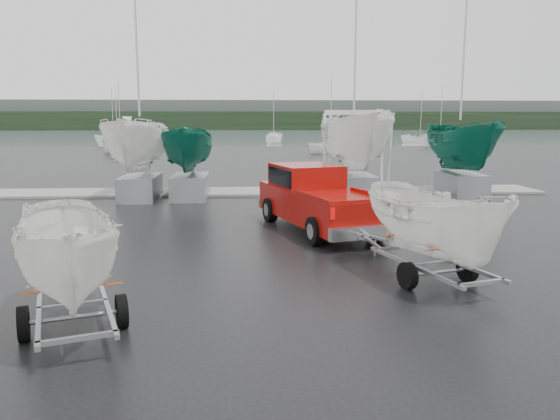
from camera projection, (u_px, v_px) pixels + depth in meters
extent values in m
plane|color=black|center=(244.00, 256.00, 14.82)|extent=(120.00, 120.00, 0.00)
plane|color=gray|center=(244.00, 137.00, 113.23)|extent=(300.00, 300.00, 0.00)
cube|color=gray|center=(244.00, 192.00, 27.61)|extent=(30.00, 3.00, 0.12)
cube|color=black|center=(243.00, 121.00, 181.62)|extent=(300.00, 8.00, 6.00)
cube|color=#4C5651|center=(243.00, 115.00, 189.16)|extent=(300.00, 6.00, 10.00)
cube|color=maroon|center=(319.00, 205.00, 18.22)|extent=(3.80, 6.57, 1.02)
cube|color=maroon|center=(306.00, 177.00, 19.13)|extent=(2.59, 2.92, 0.91)
cube|color=black|center=(306.00, 176.00, 19.12)|extent=(2.55, 2.67, 0.59)
cube|color=silver|center=(365.00, 233.00, 15.34)|extent=(2.13, 0.79, 0.38)
cylinder|color=black|center=(270.00, 210.00, 19.83)|extent=(0.55, 0.91, 0.86)
cylinder|color=black|center=(321.00, 207.00, 20.52)|extent=(0.55, 0.91, 0.86)
cylinder|color=black|center=(315.00, 231.00, 16.06)|extent=(0.55, 0.91, 0.86)
cylinder|color=black|center=(376.00, 227.00, 16.75)|extent=(0.55, 0.91, 0.86)
cube|color=#979A9F|center=(412.00, 266.00, 12.20)|extent=(1.09, 3.48, 0.08)
cube|color=#979A9F|center=(453.00, 261.00, 12.58)|extent=(1.09, 3.48, 0.08)
cylinder|color=#979A9F|center=(438.00, 272.00, 12.23)|extent=(1.56, 0.53, 0.08)
cylinder|color=black|center=(407.00, 276.00, 11.96)|extent=(0.34, 0.63, 0.60)
cylinder|color=black|center=(467.00, 269.00, 12.50)|extent=(0.34, 0.63, 0.60)
imported|color=white|center=(438.00, 159.00, 12.00)|extent=(2.19, 2.22, 4.66)
cube|color=#FF4808|center=(414.00, 233.00, 13.04)|extent=(1.50, 0.48, 0.03)
cube|color=#FF4808|center=(457.00, 248.00, 11.56)|extent=(1.50, 0.48, 0.03)
cube|color=#979A9F|center=(39.00, 309.00, 9.41)|extent=(1.25, 3.43, 0.08)
cube|color=#979A9F|center=(106.00, 301.00, 9.83)|extent=(1.25, 3.43, 0.08)
cylinder|color=#979A9F|center=(74.00, 317.00, 9.46)|extent=(1.54, 0.60, 0.08)
cylinder|color=black|center=(23.00, 324.00, 9.16)|extent=(0.37, 0.63, 0.60)
cylinder|color=black|center=(122.00, 311.00, 9.77)|extent=(0.37, 0.63, 0.60)
imported|color=white|center=(65.00, 175.00, 9.24)|extent=(2.18, 2.21, 4.53)
cube|color=#FF4808|center=(69.00, 264.00, 10.25)|extent=(1.48, 0.55, 0.03)
cube|color=#FF4808|center=(73.00, 288.00, 8.80)|extent=(1.48, 0.55, 0.03)
cylinder|color=silver|center=(330.00, 154.00, 26.77)|extent=(0.16, 0.58, 3.99)
cylinder|color=silver|center=(325.00, 152.00, 28.35)|extent=(0.16, 0.58, 3.99)
cylinder|color=silver|center=(390.00, 153.00, 26.97)|extent=(0.16, 0.58, 3.99)
cylinder|color=silver|center=(382.00, 152.00, 28.54)|extent=(0.16, 0.58, 3.99)
cube|color=silver|center=(357.00, 113.00, 27.32)|extent=(3.30, 0.25, 0.25)
cube|color=#979A9F|center=(141.00, 188.00, 25.25)|extent=(1.60, 3.20, 1.10)
imported|color=white|center=(137.00, 99.00, 24.58)|extent=(2.63, 2.70, 6.98)
cylinder|color=#B2B2B7|center=(136.00, 38.00, 24.62)|extent=(0.10, 0.10, 7.00)
cube|color=#979A9F|center=(190.00, 187.00, 25.59)|extent=(1.60, 3.20, 1.10)
imported|color=#0D5C48|center=(188.00, 110.00, 25.01)|extent=(2.24, 2.30, 5.94)
cube|color=#979A9F|center=(354.00, 186.00, 25.90)|extent=(1.60, 3.20, 1.10)
imported|color=white|center=(357.00, 91.00, 25.17)|extent=(2.90, 2.98, 7.71)
cylinder|color=#B2B2B7|center=(356.00, 34.00, 25.22)|extent=(0.10, 0.10, 7.00)
cube|color=#979A9F|center=(461.00, 184.00, 26.54)|extent=(1.60, 3.20, 1.10)
imported|color=#0D5C48|center=(465.00, 104.00, 25.90)|extent=(2.46, 2.53, 6.55)
cylinder|color=#B2B2B7|center=(464.00, 46.00, 25.94)|extent=(0.10, 0.10, 7.00)
imported|color=white|center=(121.00, 152.00, 62.05)|extent=(3.34, 3.41, 7.99)
cylinder|color=#B2B2B7|center=(120.00, 116.00, 61.39)|extent=(0.08, 0.08, 8.00)
imported|color=white|center=(331.00, 153.00, 59.37)|extent=(2.72, 2.69, 5.47)
cylinder|color=#B2B2B7|center=(331.00, 116.00, 58.71)|extent=(0.08, 0.08, 8.00)
imported|color=white|center=(440.00, 146.00, 74.25)|extent=(3.64, 3.62, 6.92)
cylinder|color=#B2B2B7|center=(441.00, 116.00, 73.58)|extent=(0.08, 0.08, 8.00)
imported|color=white|center=(118.00, 146.00, 75.03)|extent=(3.15, 3.11, 6.20)
cylinder|color=#B2B2B7|center=(116.00, 116.00, 74.37)|extent=(0.08, 0.08, 8.00)
imported|color=white|center=(274.00, 143.00, 82.82)|extent=(2.84, 2.89, 6.70)
cylinder|color=#B2B2B7|center=(274.00, 117.00, 82.16)|extent=(0.08, 0.08, 8.00)
imported|color=white|center=(420.00, 143.00, 84.33)|extent=(2.77, 2.73, 5.82)
cylinder|color=#B2B2B7|center=(421.00, 117.00, 83.67)|extent=(0.08, 0.08, 8.00)
imported|color=white|center=(114.00, 145.00, 78.70)|extent=(2.44, 2.39, 5.63)
cylinder|color=#B2B2B7|center=(113.00, 117.00, 78.04)|extent=(0.08, 0.08, 8.00)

